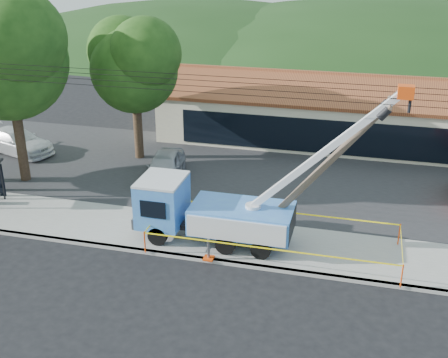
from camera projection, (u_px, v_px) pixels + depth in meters
ground at (179, 286)px, 22.59m from camera, size 120.00×120.00×0.00m
curb at (194, 258)px, 24.43m from camera, size 60.00×0.25×0.15m
sidewalk at (206, 237)px, 26.12m from camera, size 60.00×4.00×0.15m
parking_lot at (244, 174)px, 33.26m from camera, size 60.00×12.00×0.10m
strip_mall at (326, 112)px, 38.73m from camera, size 22.50×8.53×4.67m
tree_west_near at (7, 50)px, 29.49m from camera, size 7.56×6.72×10.80m
tree_lot at (134, 61)px, 33.32m from camera, size 6.30×5.60×8.94m
hill_west at (204, 44)px, 74.99m from camera, size 78.40×56.00×28.00m
hill_center at (398, 52)px, 69.28m from camera, size 89.60×64.00×32.00m
utility_truck at (211, 210)px, 25.21m from camera, size 11.38×3.79×7.71m
leaning_pole at (328, 163)px, 23.42m from camera, size 6.27×1.79×7.66m
caution_tape at (274, 233)px, 24.75m from camera, size 10.87×3.58×1.04m
car_silver at (166, 181)px, 32.40m from camera, size 2.59×4.94×1.60m
car_white at (19, 154)px, 36.52m from camera, size 5.71×3.54×1.55m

